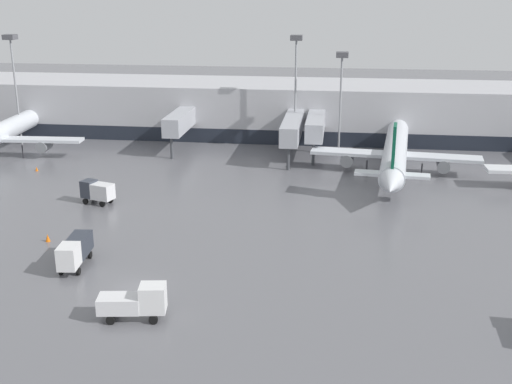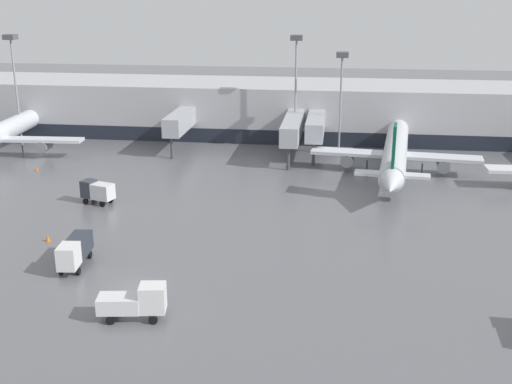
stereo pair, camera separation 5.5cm
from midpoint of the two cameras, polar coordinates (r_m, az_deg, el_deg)
ground_plane at (r=56.69m, az=-10.71°, el=-8.44°), size 320.00×320.00×0.00m
terminal_building at (r=113.05m, az=-1.20°, el=7.46°), size 160.00×31.48×9.00m
parked_jet_2 at (r=91.04m, az=12.26°, el=3.58°), size 23.52×39.05×9.47m
service_truck_0 at (r=61.60m, az=-15.83°, el=-4.99°), size 2.30×6.12×2.79m
service_truck_2 at (r=78.51m, az=-13.95°, el=0.10°), size 4.25×2.75×2.76m
service_truck_3 at (r=51.21m, az=-10.65°, el=-9.53°), size 5.46×2.56×2.87m
traffic_cone_0 at (r=95.40m, az=-18.93°, el=1.96°), size 0.39×0.39×0.60m
traffic_cone_2 at (r=68.71m, az=-18.05°, el=-3.90°), size 0.49×0.49×0.79m
apron_light_mast_0 at (r=110.78m, az=-20.86°, el=11.07°), size 1.80×1.80×17.62m
apron_light_mast_2 at (r=97.91m, az=7.60°, el=10.47°), size 1.80×1.80×15.58m
apron_light_mast_3 at (r=100.56m, az=3.56°, el=11.66°), size 1.80×1.80×17.76m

